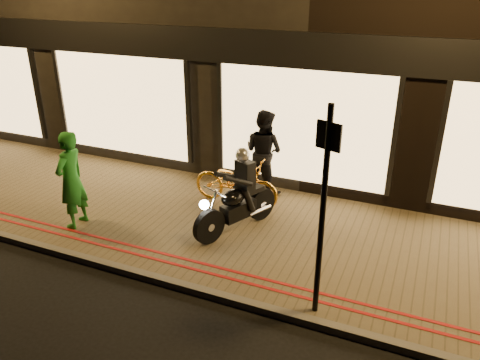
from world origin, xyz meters
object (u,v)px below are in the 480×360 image
sign_post (323,205)px  person_green (71,180)px  motorcycle (238,200)px  bicycle_gold (236,182)px

sign_post → person_green: bearing=172.5°
motorcycle → person_green: person_green is taller
bicycle_gold → person_green: size_ratio=0.99×
motorcycle → sign_post: bearing=-17.3°
motorcycle → person_green: bearing=-136.3°
sign_post → motorcycle: bearing=138.9°
motorcycle → person_green: 3.09m
person_green → motorcycle: bearing=105.8°
motorcycle → bicycle_gold: motorcycle is taller
sign_post → person_green: (-4.81, 0.64, -0.75)m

